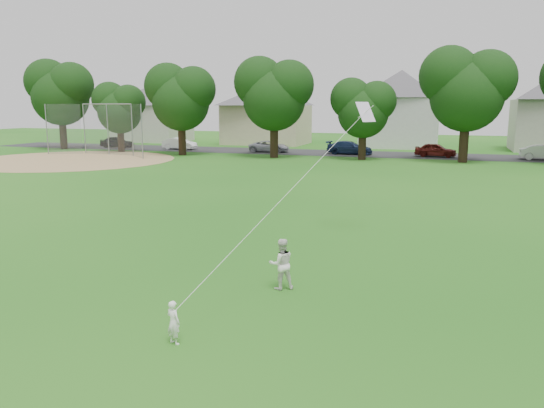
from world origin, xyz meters
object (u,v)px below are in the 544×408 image
(toddler, at_px, (173,322))
(older_boy, at_px, (281,264))
(kite, at_px, (297,184))
(baseball_backstop, at_px, (104,130))

(toddler, xyz_separation_m, older_boy, (1.09, 3.77, 0.22))
(older_boy, distance_m, kite, 2.38)
(toddler, bearing_deg, baseball_backstop, -33.15)
(toddler, height_order, baseball_backstop, baseball_backstop)
(toddler, height_order, older_boy, older_boy)
(toddler, relative_size, baseball_backstop, 0.08)
(older_boy, bearing_deg, toddler, 42.80)
(baseball_backstop, bearing_deg, toddler, -52.72)
(older_boy, bearing_deg, baseball_backstop, -79.48)
(baseball_backstop, bearing_deg, kite, -46.96)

